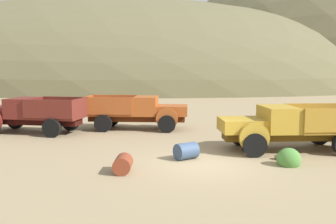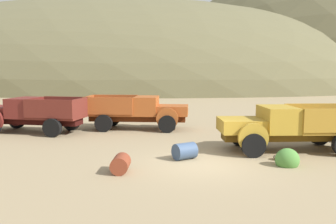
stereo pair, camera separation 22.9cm
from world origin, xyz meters
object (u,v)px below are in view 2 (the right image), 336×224
truck_mustard (281,127)px  oil_drum_spare (121,164)px  oil_drum_tipped (185,151)px  truck_oxblood (27,114)px  truck_oxide_orange (144,112)px

truck_mustard → oil_drum_spare: bearing=24.6°
truck_mustard → oil_drum_tipped: size_ratio=5.93×
truck_oxblood → oil_drum_tipped: truck_oxblood is taller
truck_oxblood → truck_oxide_orange: (6.19, 1.54, -0.00)m
truck_oxide_orange → oil_drum_spare: (0.62, -8.68, -0.71)m
truck_oxblood → truck_mustard: (12.85, -3.31, 0.01)m
oil_drum_spare → oil_drum_tipped: bearing=44.3°
truck_mustard → oil_drum_tipped: bearing=16.9°
truck_oxblood → oil_drum_spare: (6.81, -7.14, -0.71)m
oil_drum_spare → truck_oxblood: bearing=133.6°
truck_mustard → oil_drum_spare: (-6.04, -3.84, -0.72)m
truck_oxblood → truck_mustard: size_ratio=0.94×
oil_drum_spare → truck_mustard: bearing=32.4°
oil_drum_spare → truck_oxide_orange: bearing=94.1°
truck_oxide_orange → oil_drum_tipped: (2.68, -6.68, -0.69)m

